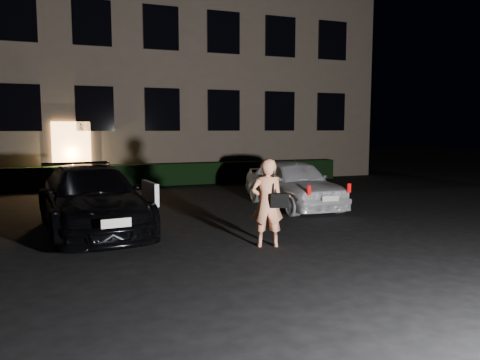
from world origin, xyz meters
name	(u,v)px	position (x,y,z in m)	size (l,w,h in m)	color
ground	(277,247)	(0.00, 0.00, 0.00)	(80.00, 80.00, 0.00)	black
building	(145,49)	(0.00, 14.99, 6.00)	(20.00, 8.11, 12.00)	brown
hedge	(166,174)	(0.00, 10.50, 0.42)	(15.00, 0.70, 0.85)	black
sedan	(92,198)	(-3.22, 2.78, 0.71)	(2.52, 5.12, 1.42)	black
hatch	(293,183)	(2.36, 3.98, 0.69)	(1.67, 4.06, 1.38)	silver
man	(268,203)	(-0.16, 0.10, 0.85)	(0.71, 0.56, 1.69)	#F5986D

